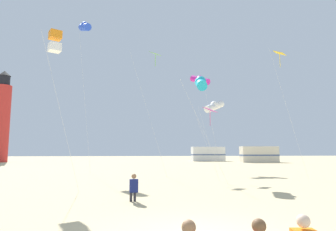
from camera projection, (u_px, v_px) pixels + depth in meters
The scene contains 12 objects.
kite_flyer_standing at pixel (134, 187), 11.75m from camera, with size 0.36×0.53×1.16m.
kite_diamond_gold at pixel (280, 58), 23.85m from camera, with size 2.47×2.03×10.35m.
kite_tube_magenta at pixel (200, 80), 32.13m from camera, with size 3.14×3.28×10.62m.
kite_box_orange at pixel (55, 42), 15.65m from camera, with size 2.02×2.02×8.56m.
kite_diamond_rainbow at pixel (210, 112), 21.22m from camera, with size 1.89×1.89×5.28m.
kite_tube_cyan at pixel (201, 83), 20.26m from camera, with size 2.96×2.97×7.50m.
kite_diamond_lime at pixel (155, 59), 26.26m from camera, with size 3.20×2.95×11.12m.
kite_tube_white at pixel (214, 106), 28.49m from camera, with size 2.77×2.58×7.15m.
kite_tube_blue at pixel (85, 27), 28.00m from camera, with size 1.88×2.56×14.73m.
lighthouse_distant at pixel (2, 119), 52.54m from camera, with size 2.80×2.80×16.80m.
rv_van_white at pixel (208, 154), 56.88m from camera, with size 6.49×2.48×2.80m.
rv_van_cream at pixel (259, 154), 50.95m from camera, with size 6.56×2.70×2.80m.
Camera 1 is at (-1.48, -7.10, 2.10)m, focal length 30.86 mm.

